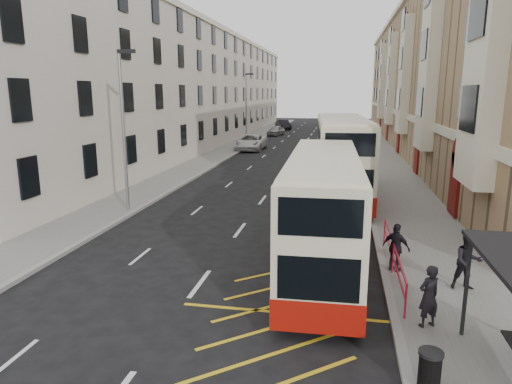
% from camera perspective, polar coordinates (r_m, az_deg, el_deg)
% --- Properties ---
extents(ground, '(200.00, 200.00, 0.00)m').
position_cam_1_polar(ground, '(12.03, -13.11, -18.69)').
color(ground, black).
rests_on(ground, ground).
extents(pavement_right, '(4.00, 120.00, 0.15)m').
position_cam_1_polar(pavement_right, '(39.98, 15.73, 3.24)').
color(pavement_right, slate).
rests_on(pavement_right, ground).
extents(pavement_left, '(3.00, 120.00, 0.15)m').
position_cam_1_polar(pavement_left, '(41.56, -6.10, 3.97)').
color(pavement_left, slate).
rests_on(pavement_left, ground).
extents(kerb_right, '(0.25, 120.00, 0.15)m').
position_cam_1_polar(kerb_right, '(39.85, 12.87, 3.37)').
color(kerb_right, gray).
rests_on(kerb_right, ground).
extents(kerb_left, '(0.25, 120.00, 0.15)m').
position_cam_1_polar(kerb_left, '(41.15, -4.10, 3.93)').
color(kerb_left, gray).
rests_on(kerb_left, ground).
extents(road_markings, '(10.00, 110.00, 0.01)m').
position_cam_1_polar(road_markings, '(54.88, 6.03, 5.95)').
color(road_markings, silver).
rests_on(road_markings, ground).
extents(terrace_right, '(10.75, 79.00, 15.25)m').
position_cam_1_polar(terrace_right, '(55.74, 22.09, 12.97)').
color(terrace_right, '#8F7453').
rests_on(terrace_right, ground).
extents(terrace_left, '(9.18, 79.00, 13.25)m').
position_cam_1_polar(terrace_left, '(57.68, -7.53, 12.71)').
color(terrace_left, beige).
rests_on(terrace_left, ground).
extents(guard_railing, '(0.06, 6.56, 1.01)m').
position_cam_1_polar(guard_railing, '(16.11, 16.81, -7.29)').
color(guard_railing, red).
rests_on(guard_railing, pavement_right).
extents(street_lamp_near, '(0.93, 0.18, 8.00)m').
position_cam_1_polar(street_lamp_near, '(23.95, -16.19, 8.33)').
color(street_lamp_near, gray).
rests_on(street_lamp_near, pavement_left).
extents(street_lamp_far, '(0.93, 0.18, 8.00)m').
position_cam_1_polar(street_lamp_far, '(52.49, -1.18, 10.79)').
color(street_lamp_far, gray).
rests_on(street_lamp_far, pavement_left).
extents(double_decker_front, '(2.61, 10.29, 4.08)m').
position_cam_1_polar(double_decker_front, '(15.94, 8.32, -2.50)').
color(double_decker_front, beige).
rests_on(double_decker_front, ground).
extents(double_decker_rear, '(3.47, 11.93, 4.70)m').
position_cam_1_polar(double_decker_rear, '(27.23, 10.58, 4.30)').
color(double_decker_rear, beige).
rests_on(double_decker_rear, ground).
extents(litter_bin, '(0.51, 0.51, 0.84)m').
position_cam_1_polar(litter_bin, '(10.64, 20.89, -20.01)').
color(litter_bin, black).
rests_on(litter_bin, pavement_right).
extents(pedestrian_near, '(0.73, 0.66, 1.69)m').
position_cam_1_polar(pedestrian_near, '(12.86, 20.78, -12.07)').
color(pedestrian_near, black).
rests_on(pedestrian_near, pavement_right).
extents(pedestrian_mid, '(0.96, 0.79, 1.79)m').
position_cam_1_polar(pedestrian_mid, '(15.58, 24.95, -7.90)').
color(pedestrian_mid, black).
rests_on(pedestrian_mid, pavement_right).
extents(pedestrian_far, '(1.04, 0.86, 1.67)m').
position_cam_1_polar(pedestrian_far, '(16.26, 17.12, -6.66)').
color(pedestrian_far, black).
rests_on(pedestrian_far, pavement_right).
extents(white_van, '(2.82, 6.02, 1.67)m').
position_cam_1_polar(white_van, '(49.23, -0.65, 6.25)').
color(white_van, silver).
rests_on(white_van, ground).
extents(car_silver, '(2.42, 4.31, 1.38)m').
position_cam_1_polar(car_silver, '(65.79, 2.50, 7.68)').
color(car_silver, '#93969B').
rests_on(car_silver, ground).
extents(car_dark, '(3.29, 5.05, 1.57)m').
position_cam_1_polar(car_dark, '(76.11, 3.43, 8.39)').
color(car_dark, black).
rests_on(car_dark, ground).
extents(car_red, '(3.15, 4.87, 1.31)m').
position_cam_1_polar(car_red, '(75.25, 9.73, 8.09)').
color(car_red, '#930104').
rests_on(car_red, ground).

